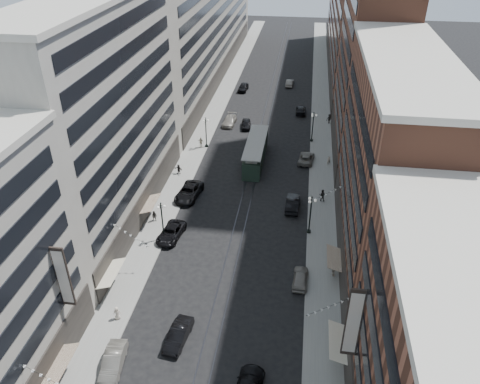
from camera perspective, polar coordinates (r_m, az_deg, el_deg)
The scene contains 35 objects.
ground at distance 86.73m, azimuth 2.59°, elevation 6.53°, with size 220.00×220.00×0.00m, color black.
sidewalk_west at distance 97.27m, azimuth -3.33°, elevation 9.44°, with size 4.00×180.00×0.15m, color gray.
sidewalk_east at distance 95.61m, azimuth 9.87°, elevation 8.61°, with size 4.00×180.00×0.15m, color gray.
rail_west at distance 95.89m, azimuth 2.79°, elevation 9.08°, with size 0.12×180.00×0.02m, color #2D2D33.
rail_east at distance 95.79m, azimuth 3.64°, elevation 9.02°, with size 0.12×180.00×0.02m, color #2D2D33.
building_west_mid at distance 61.08m, azimuth -16.12°, elevation 8.45°, with size 8.00×36.00×28.00m, color #A39E90.
building_west_far at distance 119.13m, azimuth -4.01°, elevation 20.10°, with size 8.00×90.00×26.00m, color #A39E90.
building_east_mid at distance 53.33m, azimuth 17.66°, elevation 2.29°, with size 8.00×30.00×24.00m, color brown.
building_east_tower at distance 76.46m, azimuth 16.14°, elevation 18.58°, with size 8.00×26.00×42.00m, color brown.
building_east_far at distance 126.02m, azimuth 13.20°, elevation 19.58°, with size 8.00×72.00×24.00m, color brown.
lamppost_sw_far at distance 59.54m, azimuth -9.46°, elevation -3.35°, with size 1.03×1.14×5.52m.
lamppost_sw_mid at distance 82.26m, azimuth -4.17°, elevation 7.39°, with size 1.03×1.14×5.52m.
lamppost_se_far at distance 60.51m, azimuth 8.58°, elevation -2.63°, with size 1.03×1.14×5.52m.
lamppost_se_mid at distance 85.17m, azimuth 8.86°, elevation 7.97°, with size 1.03×1.14×5.52m.
streetcar at distance 77.75m, azimuth 1.91°, elevation 4.83°, with size 3.00×13.57×3.76m.
car_1 at distance 47.49m, azimuth -15.20°, elevation -19.31°, with size 1.68×4.83×1.59m, color slate.
car_2 at distance 61.10m, azimuth -8.41°, elevation -4.93°, with size 2.50×5.43×1.51m, color black.
car_4 at distance 54.32m, azimuth 7.37°, elevation -10.35°, with size 1.71×4.25×1.45m, color slate.
car_5 at distance 48.41m, azimuth -7.53°, elevation -16.89°, with size 1.66×4.76×1.57m, color black.
pedestrian_1 at distance 51.35m, azimuth -14.75°, elevation -14.08°, with size 0.77×0.42×1.58m, color beige.
pedestrian_2 at distance 64.24m, azimuth -10.39°, elevation -2.92°, with size 0.75×0.41×1.54m, color black.
pedestrian_4 at distance 55.53m, azimuth 11.35°, elevation -9.22°, with size 1.07×0.49×1.83m, color #BFB09E.
car_7 at distance 68.87m, azimuth -6.25°, elevation -0.01°, with size 2.89×6.28×1.74m, color black.
car_8 at distance 92.25m, azimuth -1.29°, elevation 8.69°, with size 2.22×5.46×1.59m, color gray.
car_9 at distance 110.28m, azimuth 0.39°, elevation 12.64°, with size 1.94×4.83×1.65m, color black.
car_10 at distance 66.43m, azimuth 6.43°, elevation -1.35°, with size 1.81×5.19×1.71m, color black.
car_11 at distance 78.99m, azimuth 8.08°, elevation 4.13°, with size 2.33×5.06×1.41m, color slate.
car_12 at distance 98.31m, azimuth 7.42°, elevation 9.88°, with size 2.01×4.93×1.43m, color black.
car_13 at distance 90.77m, azimuth 0.75°, elevation 8.26°, with size 1.76×4.37×1.49m, color black.
car_14 at distance 114.12m, azimuth 6.08°, elevation 13.10°, with size 1.59×4.56×1.50m, color slate.
pedestrian_5 at distance 74.96m, azimuth -7.50°, elevation 2.78°, with size 1.48×0.42×1.59m, color black.
pedestrian_6 at distance 82.97m, azimuth -4.78°, elevation 6.07°, with size 1.12×0.51×1.92m, color #BBB39B.
pedestrian_7 at distance 68.39m, azimuth 9.98°, elevation -0.39°, with size 0.90×0.49×1.84m, color black.
pedestrian_8 at distance 78.25m, azimuth 10.75°, elevation 3.78°, with size 0.57×0.38×1.57m, color #A29586.
pedestrian_9 at distance 93.93m, azimuth 10.85°, elevation 8.76°, with size 1.24×0.51×1.91m, color black.
Camera 1 is at (7.29, -18.15, 36.90)m, focal length 35.00 mm.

